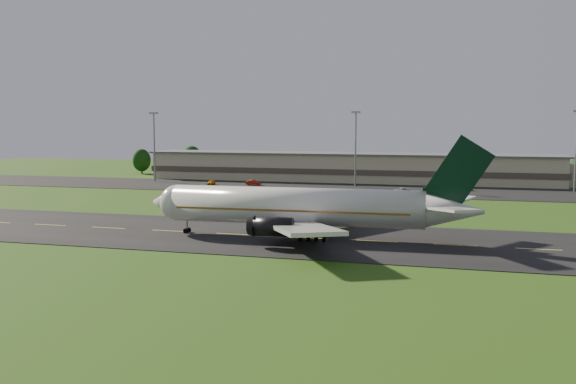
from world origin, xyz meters
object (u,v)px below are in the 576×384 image
(service_vehicle_c, at_px, (401,190))
(service_vehicle_d, at_px, (464,188))
(airliner, at_px, (302,207))
(service_vehicle_b, at_px, (254,183))
(terminal, at_px, (369,168))
(light_mast_centre, at_px, (356,140))
(light_mast_west, at_px, (154,138))
(service_vehicle_a, at_px, (211,183))

(service_vehicle_c, distance_m, service_vehicle_d, 18.55)
(airliner, distance_m, service_vehicle_b, 82.43)
(service_vehicle_c, relative_size, service_vehicle_d, 1.00)
(airliner, xyz_separation_m, terminal, (-4.30, 96.15, -0.67))
(terminal, relative_size, service_vehicle_c, 31.53)
(airliner, distance_m, service_vehicle_d, 80.76)
(light_mast_centre, height_order, service_vehicle_d, light_mast_centre)
(airliner, relative_size, service_vehicle_d, 11.20)
(light_mast_centre, relative_size, service_vehicle_b, 4.81)
(light_mast_west, height_order, light_mast_centre, same)
(terminal, bearing_deg, service_vehicle_b, -144.28)
(light_mast_west, xyz_separation_m, light_mast_centre, (60.00, 0.00, 0.00))
(light_mast_west, xyz_separation_m, service_vehicle_d, (88.62, -2.63, -11.97))
(service_vehicle_a, height_order, service_vehicle_b, service_vehicle_b)
(service_vehicle_a, relative_size, service_vehicle_d, 0.87)
(service_vehicle_c, bearing_deg, light_mast_centre, 172.78)
(airliner, bearing_deg, terminal, 90.34)
(service_vehicle_a, bearing_deg, light_mast_centre, 5.41)
(service_vehicle_c, xyz_separation_m, service_vehicle_d, (14.90, 11.06, 0.03))
(light_mast_west, relative_size, service_vehicle_c, 4.42)
(light_mast_west, bearing_deg, service_vehicle_d, -1.70)
(service_vehicle_a, relative_size, service_vehicle_b, 0.94)
(service_vehicle_a, relative_size, service_vehicle_c, 0.86)
(terminal, distance_m, light_mast_west, 64.10)
(light_mast_centre, bearing_deg, service_vehicle_d, -5.24)
(airliner, height_order, light_mast_west, light_mast_west)
(light_mast_centre, xyz_separation_m, service_vehicle_c, (13.72, -13.69, -12.00))
(light_mast_centre, xyz_separation_m, service_vehicle_d, (28.62, -2.63, -11.97))
(light_mast_centre, distance_m, service_vehicle_d, 31.13)
(light_mast_centre, relative_size, service_vehicle_c, 4.42)
(airliner, bearing_deg, service_vehicle_c, 80.89)
(light_mast_west, distance_m, service_vehicle_b, 34.88)
(light_mast_west, height_order, service_vehicle_d, light_mast_west)
(light_mast_centre, bearing_deg, terminal, 85.05)
(service_vehicle_c, height_order, service_vehicle_d, service_vehicle_d)
(terminal, relative_size, light_mast_west, 7.13)
(terminal, height_order, light_mast_centre, light_mast_centre)
(service_vehicle_b, xyz_separation_m, service_vehicle_c, (41.28, -9.04, -0.06))
(terminal, height_order, service_vehicle_a, terminal)
(airliner, height_order, service_vehicle_a, airliner)
(service_vehicle_b, bearing_deg, light_mast_west, 79.57)
(service_vehicle_a, xyz_separation_m, service_vehicle_b, (11.46, 2.79, 0.02))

